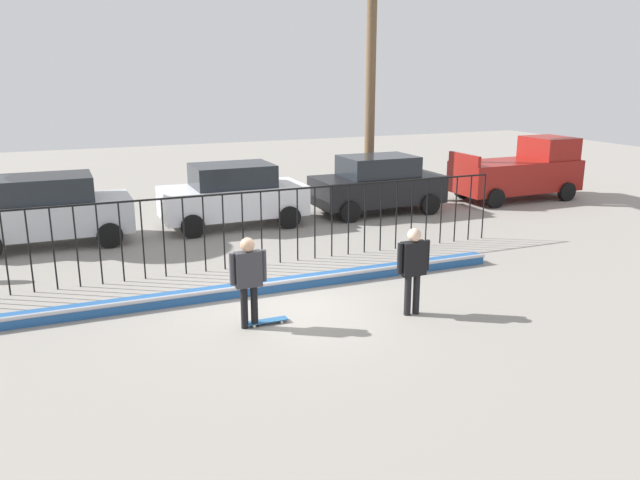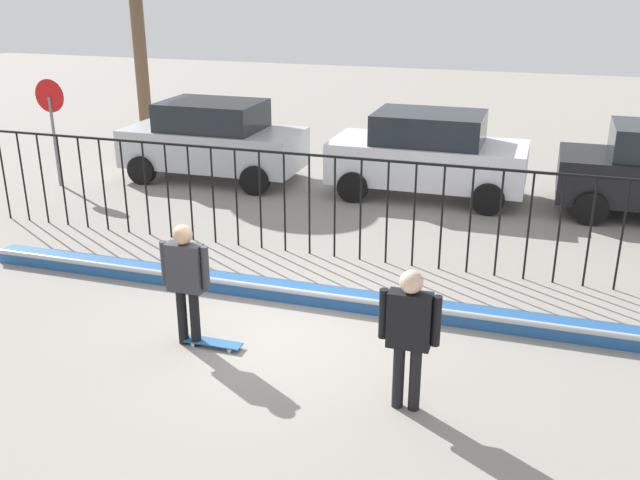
# 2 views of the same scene
# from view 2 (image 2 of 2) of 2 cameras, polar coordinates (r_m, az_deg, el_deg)

# --- Properties ---
(ground_plane) EXTENTS (60.00, 60.00, 0.00)m
(ground_plane) POSITION_cam_2_polar(r_m,az_deg,el_deg) (10.11, -3.76, -7.39)
(ground_plane) COLOR gray
(bowl_coping_ledge) EXTENTS (11.00, 0.40, 0.27)m
(bowl_coping_ledge) POSITION_cam_2_polar(r_m,az_deg,el_deg) (10.97, -1.70, -4.29)
(bowl_coping_ledge) COLOR #235699
(bowl_coping_ledge) RESTS_ON ground
(perimeter_fence) EXTENTS (14.04, 0.04, 1.84)m
(perimeter_fence) POSITION_cam_2_polar(r_m,az_deg,el_deg) (12.31, 1.20, 3.57)
(perimeter_fence) COLOR black
(perimeter_fence) RESTS_ON ground
(skateboarder) EXTENTS (0.69, 0.26, 1.72)m
(skateboarder) POSITION_cam_2_polar(r_m,az_deg,el_deg) (9.51, -10.76, -2.73)
(skateboarder) COLOR black
(skateboarder) RESTS_ON ground
(skateboard) EXTENTS (0.80, 0.20, 0.07)m
(skateboard) POSITION_cam_2_polar(r_m,az_deg,el_deg) (9.80, -8.56, -8.16)
(skateboard) COLOR #26598C
(skateboard) RESTS_ON ground
(camera_operator) EXTENTS (0.70, 0.26, 1.73)m
(camera_operator) POSITION_cam_2_polar(r_m,az_deg,el_deg) (8.03, 7.17, -7.03)
(camera_operator) COLOR black
(camera_operator) RESTS_ON ground
(parked_car_silver) EXTENTS (4.30, 2.12, 1.90)m
(parked_car_silver) POSITION_cam_2_polar(r_m,az_deg,el_deg) (17.51, -8.56, 7.96)
(parked_car_silver) COLOR #B7BABF
(parked_car_silver) RESTS_ON ground
(parked_car_white) EXTENTS (4.30, 2.12, 1.90)m
(parked_car_white) POSITION_cam_2_polar(r_m,az_deg,el_deg) (16.11, 8.65, 6.86)
(parked_car_white) COLOR silver
(parked_car_white) RESTS_ON ground
(stop_sign) EXTENTS (0.76, 0.07, 2.50)m
(stop_sign) POSITION_cam_2_polar(r_m,az_deg,el_deg) (17.75, -20.73, 9.17)
(stop_sign) COLOR slate
(stop_sign) RESTS_ON ground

